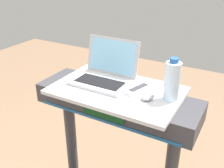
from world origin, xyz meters
The scene contains 5 objects.
desk_board centered at (0.00, 0.70, 1.10)m, with size 0.68×0.43×0.02m, color silver.
laptop centered at (-0.10, 0.75, 1.16)m, with size 0.32×0.26×0.22m.
computer_mouse centered at (0.19, 0.69, 1.13)m, with size 0.06×0.10×0.03m, color #B2B2B7.
water_bottle centered at (0.28, 0.73, 1.21)m, with size 0.08×0.08×0.21m.
tv_remote centered at (0.11, 0.74, 1.12)m, with size 0.09×0.17×0.02m.
Camera 1 is at (0.59, -0.40, 1.74)m, focal length 42.17 mm.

